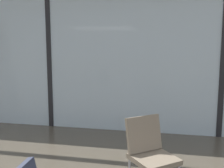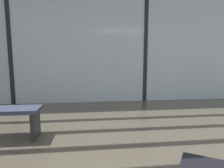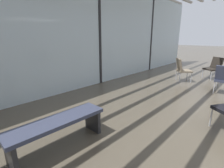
% 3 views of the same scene
% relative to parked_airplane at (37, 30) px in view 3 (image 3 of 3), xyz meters
% --- Properties ---
extents(glass_curtain_wall, '(14.00, 0.08, 3.51)m').
position_rel_parked_airplane_xyz_m(glass_curtain_wall, '(-0.71, -6.39, -0.27)').
color(glass_curtain_wall, silver).
rests_on(glass_curtain_wall, ground).
extents(window_mullion_1, '(0.10, 0.12, 3.51)m').
position_rel_parked_airplane_xyz_m(window_mullion_1, '(-0.71, -6.39, -0.27)').
color(window_mullion_1, black).
rests_on(window_mullion_1, ground).
extents(window_mullion_2, '(0.10, 0.12, 3.51)m').
position_rel_parked_airplane_xyz_m(window_mullion_2, '(2.79, -6.39, -0.27)').
color(window_mullion_2, black).
rests_on(window_mullion_2, ground).
extents(parked_airplane, '(12.10, 4.05, 4.05)m').
position_rel_parked_airplane_xyz_m(parked_airplane, '(0.00, 0.00, 0.00)').
color(parked_airplane, silver).
rests_on(parked_airplane, ground).
extents(lounge_chair_1, '(0.70, 0.68, 0.87)m').
position_rel_parked_airplane_xyz_m(lounge_chair_1, '(2.79, -9.34, -1.53)').
color(lounge_chair_1, '#28231E').
rests_on(lounge_chair_1, ground).
extents(lounge_chair_2, '(0.70, 0.71, 0.87)m').
position_rel_parked_airplane_xyz_m(lounge_chair_2, '(1.56, -8.54, -1.53)').
color(lounge_chair_2, '#7F705B').
rests_on(lounge_chair_2, ground).
extents(waiting_bench, '(1.51, 0.44, 0.47)m').
position_rel_parked_airplane_xyz_m(waiting_bench, '(-3.75, -8.69, -1.66)').
color(waiting_bench, '#33384C').
rests_on(waiting_bench, ground).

